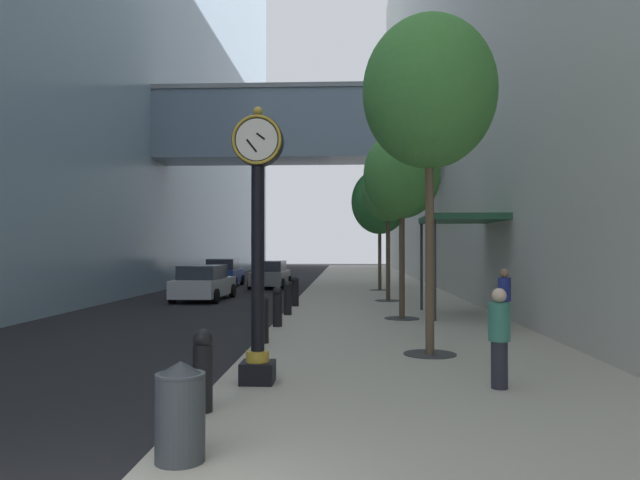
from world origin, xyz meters
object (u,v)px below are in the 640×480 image
bollard_sixth (295,291)px  pedestrian_by_clock (504,298)px  street_tree_near (429,93)px  trash_bin (180,410)px  car_silver_near (204,283)px  bollard_fifth (288,297)px  bollard_fourth (278,306)px  street_tree_mid_near (402,175)px  pedestrian_walking (499,336)px  street_clock (258,231)px  car_grey_mid (270,275)px  bollard_third (263,318)px  bollard_nearest (203,368)px  street_tree_far (380,202)px  street_tree_mid_far (388,193)px  car_blue_far (224,273)px

bollard_sixth → pedestrian_by_clock: size_ratio=0.68×
street_tree_near → trash_bin: street_tree_near is taller
car_silver_near → bollard_fifth: bearing=-56.6°
bollard_fourth → street_tree_near: 7.46m
street_tree_mid_near → pedestrian_walking: (0.68, -9.20, -3.68)m
trash_bin → car_silver_near: 20.83m
street_clock → car_silver_near: bearing=106.6°
street_tree_mid_near → pedestrian_by_clock: (2.53, -2.51, -3.64)m
bollard_sixth → car_grey_mid: (-2.54, 12.16, 0.05)m
street_clock → car_grey_mid: size_ratio=1.06×
street_clock → bollard_third: street_clock is taller
bollard_nearest → bollard_third: bearing=90.0°
bollard_third → bollard_fourth: same height
street_tree_mid_near → street_tree_far: 12.48m
street_clock → car_grey_mid: (-3.03, 24.97, -1.87)m
bollard_sixth → street_tree_mid_far: 5.94m
street_tree_far → car_silver_near: bearing=-149.7°
street_clock → street_tree_near: 5.17m
street_tree_mid_near → pedestrian_walking: bearing=-85.7°
pedestrian_walking → car_grey_mid: pedestrian_walking is taller
street_tree_far → car_blue_far: 11.17m
bollard_third → bollard_sixth: bearing=90.0°
bollard_nearest → trash_bin: bollard_nearest is taller
street_clock → street_tree_mid_far: 15.71m
street_clock → trash_bin: 4.11m
pedestrian_by_clock → street_tree_mid_near: bearing=135.2°
trash_bin → bollard_third: bearing=91.6°
car_blue_far → car_silver_near: bearing=-83.4°
street_clock → trash_bin: street_clock is taller
bollard_sixth → pedestrian_by_clock: (6.23, -6.32, 0.29)m
pedestrian_walking → street_tree_near: bearing=103.0°
bollard_fifth → pedestrian_walking: (4.39, -10.10, 0.24)m
street_tree_near → bollard_fourth: bearing=131.1°
bollard_nearest → street_tree_far: street_tree_far is taller
bollard_fifth → street_tree_mid_far: size_ratio=0.19×
bollard_fifth → pedestrian_by_clock: pedestrian_by_clock is taller
car_blue_far → bollard_nearest: bearing=-78.7°
street_tree_near → trash_bin: 8.77m
bollard_nearest → pedestrian_by_clock: bearing=52.9°
street_clock → bollard_sixth: street_clock is taller
street_tree_mid_near → trash_bin: street_tree_mid_near is taller
street_tree_mid_far → street_tree_mid_near: bearing=-90.0°
street_tree_near → pedestrian_walking: bearing=-77.0°
bollard_nearest → bollard_third: (0.00, 5.81, 0.00)m
street_clock → bollard_third: size_ratio=4.05×
bollard_sixth → bollard_fourth: bearing=-90.0°
street_tree_mid_far → car_blue_far: street_tree_mid_far is taller
street_tree_mid_far → car_silver_near: 9.19m
bollard_third → street_tree_mid_near: bearing=53.0°
bollard_nearest → street_tree_mid_far: bearing=77.7°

